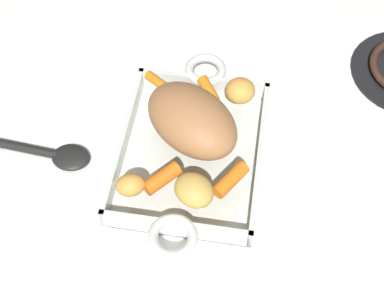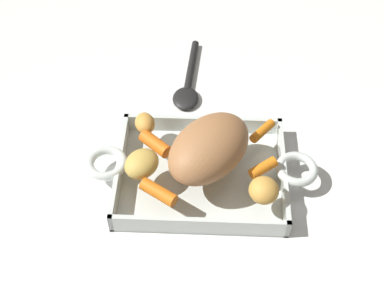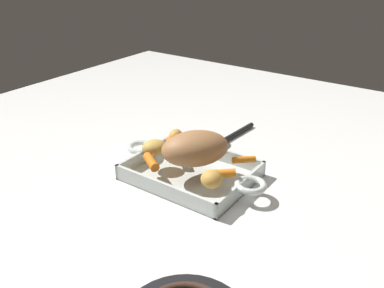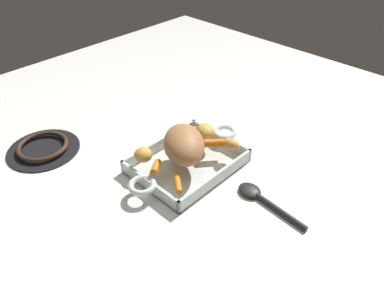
{
  "view_description": "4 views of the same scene",
  "coord_description": "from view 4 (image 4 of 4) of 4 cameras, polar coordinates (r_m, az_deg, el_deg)",
  "views": [
    {
      "loc": [
        0.51,
        0.08,
        0.77
      ],
      "look_at": [
        0.02,
        0.0,
        0.06
      ],
      "focal_mm": 54.47,
      "sensor_mm": 36.0,
      "label": 1
    },
    {
      "loc": [
        -0.01,
        0.54,
        0.73
      ],
      "look_at": [
        0.02,
        -0.02,
        0.06
      ],
      "focal_mm": 49.59,
      "sensor_mm": 36.0,
      "label": 2
    },
    {
      "loc": [
        -0.48,
        0.68,
        0.5
      ],
      "look_at": [
        0.01,
        -0.02,
        0.08
      ],
      "focal_mm": 37.89,
      "sensor_mm": 36.0,
      "label": 3
    },
    {
      "loc": [
        -0.55,
        -0.55,
        0.65
      ],
      "look_at": [
        0.0,
        -0.01,
        0.08
      ],
      "focal_mm": 34.38,
      "sensor_mm": 36.0,
      "label": 4
    }
  ],
  "objects": [
    {
      "name": "potato_golden_large",
      "position": [
        1.04,
        2.13,
        2.02
      ],
      "size": [
        0.08,
        0.08,
        0.04
      ],
      "primitive_type": "ellipsoid",
      "rotation": [
        0.0,
        0.0,
        4.11
      ],
      "color": "gold",
      "rests_on": "roasting_dish"
    },
    {
      "name": "baby_carrot_southeast",
      "position": [
        0.89,
        -2.25,
        -6.06
      ],
      "size": [
        0.05,
        0.05,
        0.02
      ],
      "primitive_type": "cylinder",
      "rotation": [
        1.67,
        0.0,
        5.62
      ],
      "color": "orange",
      "rests_on": "roasting_dish"
    },
    {
      "name": "baby_carrot_short",
      "position": [
        1.01,
        3.56,
        0.17
      ],
      "size": [
        0.06,
        0.06,
        0.02
      ],
      "primitive_type": "cylinder",
      "rotation": [
        1.55,
        0.0,
        3.99
      ],
      "color": "orange",
      "rests_on": "roasting_dish"
    },
    {
      "name": "pork_roast",
      "position": [
        0.96,
        -1.24,
        -0.07
      ],
      "size": [
        0.18,
        0.19,
        0.08
      ],
      "primitive_type": "ellipsoid",
      "rotation": [
        0.0,
        0.0,
        0.92
      ],
      "color": "#A46E43",
      "rests_on": "roasting_dish"
    },
    {
      "name": "potato_near_roast",
      "position": [
        0.96,
        -7.58,
        -1.67
      ],
      "size": [
        0.07,
        0.07,
        0.04
      ],
      "primitive_type": "ellipsoid",
      "rotation": [
        0.0,
        0.0,
        2.16
      ],
      "color": "gold",
      "rests_on": "roasting_dish"
    },
    {
      "name": "baby_carrot_northwest",
      "position": [
        1.06,
        -0.95,
        2.01
      ],
      "size": [
        0.06,
        0.05,
        0.02
      ],
      "primitive_type": "cylinder",
      "rotation": [
        1.57,
        0.0,
        4.15
      ],
      "color": "orange",
      "rests_on": "roasting_dish"
    },
    {
      "name": "potato_halved",
      "position": [
        1.0,
        6.14,
        -0.09
      ],
      "size": [
        0.05,
        0.05,
        0.03
      ],
      "primitive_type": "ellipsoid",
      "rotation": [
        0.0,
        0.0,
        5.02
      ],
      "color": "gold",
      "rests_on": "roasting_dish"
    },
    {
      "name": "serving_spoon",
      "position": [
        0.93,
        10.67,
        -8.26
      ],
      "size": [
        0.05,
        0.2,
        0.02
      ],
      "rotation": [
        0.0,
        0.0,
        1.49
      ],
      "color": "black",
      "rests_on": "ground_plane"
    },
    {
      "name": "stove_burner_rear",
      "position": [
        1.15,
        -22.09,
        -0.54
      ],
      "size": [
        0.21,
        0.21,
        0.02
      ],
      "color": "black",
      "rests_on": "ground_plane"
    },
    {
      "name": "roasting_dish",
      "position": [
        1.0,
        -0.72,
        -2.88
      ],
      "size": [
        0.39,
        0.22,
        0.04
      ],
      "color": "silver",
      "rests_on": "ground_plane"
    },
    {
      "name": "baby_carrot_center_right",
      "position": [
        0.94,
        -5.62,
        -3.55
      ],
      "size": [
        0.05,
        0.04,
        0.02
      ],
      "primitive_type": "cylinder",
      "rotation": [
        1.66,
        0.0,
        2.17
      ],
      "color": "orange",
      "rests_on": "roasting_dish"
    },
    {
      "name": "ground_plane",
      "position": [
        1.01,
        -0.72,
        -3.47
      ],
      "size": [
        1.87,
        1.87,
        0.0
      ],
      "primitive_type": "plane",
      "color": "white"
    }
  ]
}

